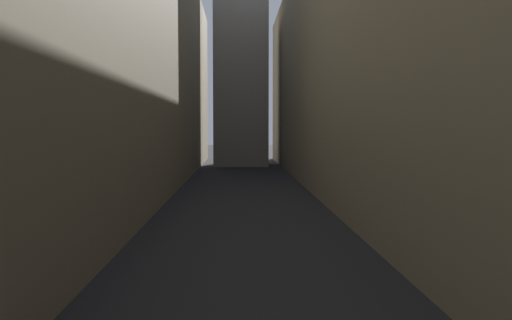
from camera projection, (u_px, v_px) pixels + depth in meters
ground_plane at (244, 202)px, 39.79m from camera, size 264.00×264.00×0.00m
building_block_left at (85, 42)px, 40.75m from camera, size 11.92×108.00×23.05m
building_block_right at (386, 49)px, 41.48m from camera, size 10.13×108.00×22.24m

